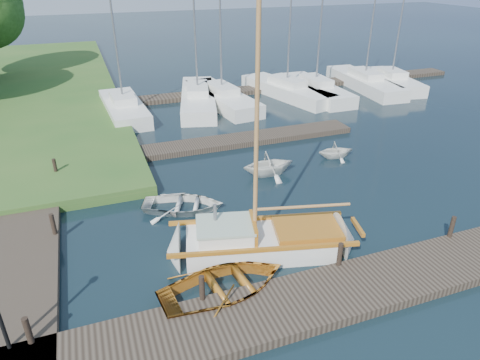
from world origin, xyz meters
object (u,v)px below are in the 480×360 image
object	(u,v)px
dinghy	(225,283)
marina_boat_2	(222,96)
mooring_post_0	(28,330)
tender_b	(269,162)
marina_boat_5	(364,81)
mooring_post_1	(202,288)
mooring_post_3	(452,227)
marina_boat_3	(287,89)
tender_a	(183,202)
mooring_post_4	(53,224)
tender_d	(336,149)
sailboat	(265,242)
marina_boat_1	(198,97)
marina_boat_4	(316,88)
marina_boat_6	(391,80)
mooring_post_5	(55,167)
mooring_post_2	(340,254)
marina_boat_0	(124,107)

from	to	relation	value
dinghy	marina_boat_2	world-z (taller)	marina_boat_2
mooring_post_0	tender_b	bearing A→B (deg)	36.68
dinghy	marina_boat_5	world-z (taller)	marina_boat_5
mooring_post_1	dinghy	bearing A→B (deg)	21.13
marina_boat_2	marina_boat_5	size ratio (longest dim) A/B	1.01
mooring_post_3	marina_boat_3	world-z (taller)	marina_boat_3
tender_a	mooring_post_1	bearing A→B (deg)	-166.59
mooring_post_1	marina_boat_5	world-z (taller)	marina_boat_5
mooring_post_4	tender_d	distance (m)	13.58
mooring_post_0	sailboat	bearing A→B (deg)	14.35
marina_boat_1	marina_boat_5	world-z (taller)	marina_boat_5
marina_boat_2	mooring_post_4	bearing A→B (deg)	134.49
marina_boat_5	marina_boat_4	bearing A→B (deg)	101.25
marina_boat_1	marina_boat_4	xyz separation A→B (m)	(8.82, -0.78, 0.01)
tender_d	marina_boat_1	xyz separation A→B (m)	(-4.15, 11.22, 0.08)
mooring_post_0	sailboat	size ratio (longest dim) A/B	0.08
sailboat	marina_boat_1	world-z (taller)	marina_boat_1
mooring_post_1	marina_boat_6	world-z (taller)	marina_boat_6
sailboat	mooring_post_3	bearing A→B (deg)	-2.65
mooring_post_0	mooring_post_5	distance (m)	10.01
mooring_post_3	tender_d	distance (m)	7.90
tender_a	tender_d	size ratio (longest dim) A/B	1.76
mooring_post_5	tender_b	xyz separation A→B (m)	(9.26, -2.73, -0.06)
dinghy	mooring_post_4	bearing A→B (deg)	39.05
tender_d	tender_a	bearing A→B (deg)	112.92
mooring_post_0	mooring_post_5	bearing A→B (deg)	87.14
mooring_post_0	mooring_post_2	bearing A→B (deg)	0.00
marina_boat_5	marina_boat_0	bearing A→B (deg)	95.52
marina_boat_1	marina_boat_5	bearing A→B (deg)	-76.32
mooring_post_3	marina_boat_2	distance (m)	18.81
mooring_post_1	mooring_post_0	bearing A→B (deg)	180.00
mooring_post_2	mooring_post_3	world-z (taller)	same
mooring_post_2	marina_boat_3	distance (m)	20.26
marina_boat_0	tender_a	bearing A→B (deg)	-179.76
tender_b	tender_d	distance (m)	4.06
tender_d	marina_boat_4	size ratio (longest dim) A/B	0.16
marina_boat_2	marina_boat_6	world-z (taller)	marina_boat_6
tender_d	mooring_post_0	bearing A→B (deg)	127.23
mooring_post_1	dinghy	size ratio (longest dim) A/B	0.20
sailboat	tender_a	xyz separation A→B (m)	(-1.99, 3.68, -0.01)
mooring_post_1	mooring_post_5	size ratio (longest dim) A/B	1.00
mooring_post_4	marina_boat_0	world-z (taller)	marina_boat_0
mooring_post_3	marina_boat_1	bearing A→B (deg)	101.48
mooring_post_0	tender_d	size ratio (longest dim) A/B	0.44
tender_a	marina_boat_1	world-z (taller)	marina_boat_1
marina_boat_1	mooring_post_3	bearing A→B (deg)	-153.88
mooring_post_1	marina_boat_4	size ratio (longest dim) A/B	0.07
tender_b	marina_boat_1	world-z (taller)	marina_boat_1
mooring_post_3	tender_a	world-z (taller)	mooring_post_3
mooring_post_1	marina_boat_5	distance (m)	26.53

